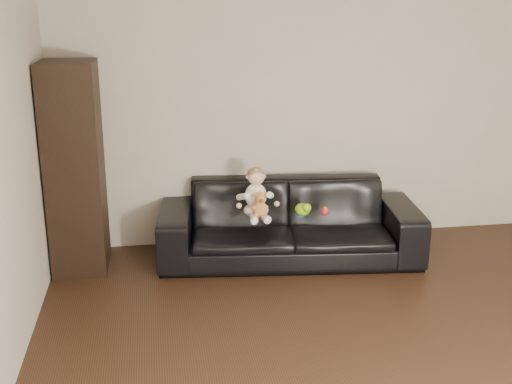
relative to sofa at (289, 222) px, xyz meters
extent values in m
plane|color=#B3A996|center=(0.45, 0.50, 0.97)|extent=(5.00, 0.00, 5.00)
imported|color=black|center=(0.00, 0.00, 0.00)|extent=(2.37, 1.13, 0.67)
cube|color=black|center=(-1.81, 0.10, 0.55)|extent=(0.44, 0.61, 1.76)
cube|color=silver|center=(-1.79, 0.10, 0.94)|extent=(0.18, 0.25, 0.28)
ellipsoid|color=silver|center=(-0.32, -0.11, 0.16)|extent=(0.23, 0.20, 0.12)
ellipsoid|color=white|center=(-0.32, -0.10, 0.29)|extent=(0.20, 0.17, 0.22)
sphere|color=beige|center=(-0.32, -0.11, 0.46)|extent=(0.16, 0.16, 0.15)
ellipsoid|color=#8C603F|center=(-0.32, -0.10, 0.49)|extent=(0.16, 0.16, 0.10)
cylinder|color=silver|center=(-0.36, -0.25, 0.15)|extent=(0.08, 0.19, 0.07)
cylinder|color=silver|center=(-0.27, -0.25, 0.15)|extent=(0.08, 0.19, 0.07)
sphere|color=white|center=(-0.37, -0.34, 0.15)|extent=(0.07, 0.07, 0.06)
sphere|color=white|center=(-0.26, -0.34, 0.15)|extent=(0.07, 0.07, 0.06)
cylinder|color=white|center=(-0.43, -0.15, 0.30)|extent=(0.06, 0.16, 0.10)
cylinder|color=white|center=(-0.20, -0.15, 0.30)|extent=(0.06, 0.16, 0.10)
ellipsoid|color=#C57D38|center=(-0.31, -0.25, 0.22)|extent=(0.13, 0.11, 0.13)
sphere|color=#C57D38|center=(-0.31, -0.26, 0.32)|extent=(0.10, 0.10, 0.09)
sphere|color=#C57D38|center=(-0.34, -0.25, 0.35)|extent=(0.04, 0.04, 0.03)
sphere|color=#C57D38|center=(-0.28, -0.25, 0.35)|extent=(0.04, 0.04, 0.03)
sphere|color=#593819|center=(-0.31, -0.30, 0.31)|extent=(0.04, 0.04, 0.03)
ellipsoid|color=#84C517|center=(0.08, -0.15, 0.16)|extent=(0.18, 0.19, 0.11)
sphere|color=red|center=(0.28, -0.18, 0.14)|extent=(0.09, 0.09, 0.07)
cylinder|color=blue|center=(0.07, -0.14, 0.11)|extent=(0.11, 0.11, 0.01)
camera|label=1|loc=(-1.16, -5.26, 1.91)|focal=45.00mm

